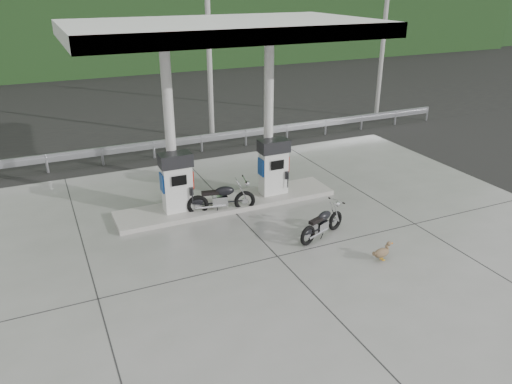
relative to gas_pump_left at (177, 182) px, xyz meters
name	(u,v)px	position (x,y,z in m)	size (l,w,h in m)	color
ground	(261,240)	(1.60, -2.50, -1.07)	(160.00, 160.00, 0.00)	black
forecourt_apron	(261,240)	(1.60, -2.50, -1.06)	(18.00, 14.00, 0.02)	slate
pump_island	(228,203)	(1.60, 0.00, -0.98)	(7.00, 1.40, 0.15)	#9B9790
gas_pump_left	(177,182)	(0.00, 0.00, 0.00)	(0.95, 0.55, 1.80)	silver
gas_pump_right	(273,167)	(3.20, 0.00, 0.00)	(0.95, 0.55, 1.80)	silver
canopy_column_left	(170,127)	(0.00, 0.40, 1.60)	(0.30, 0.30, 5.00)	silver
canopy_column_right	(269,115)	(3.20, 0.40, 1.60)	(0.30, 0.30, 5.00)	silver
canopy_roof	(224,28)	(1.60, 0.00, 4.30)	(8.50, 5.00, 0.40)	silver
guardrail	(178,138)	(1.60, 5.50, -0.36)	(26.00, 0.16, 1.42)	#989AA0
road	(157,132)	(1.60, 9.00, -1.07)	(60.00, 7.00, 0.01)	black
utility_pole_b	(209,47)	(3.60, 7.00, 2.93)	(0.22, 0.22, 8.00)	gray
utility_pole_c	(383,37)	(12.60, 7.00, 2.93)	(0.22, 0.22, 8.00)	gray
tree_band	(94,31)	(1.60, 27.50, 1.93)	(80.00, 6.00, 6.00)	black
forested_hills	(64,35)	(1.60, 57.50, -1.07)	(100.00, 40.00, 140.00)	black
motorcycle_left	(221,199)	(1.22, -0.45, -0.59)	(1.96, 0.62, 0.93)	black
motorcycle_right	(322,224)	(3.19, -3.05, -0.65)	(1.70, 0.54, 0.80)	black
duck	(382,253)	(3.92, -4.75, -0.85)	(0.56, 0.16, 0.40)	brown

